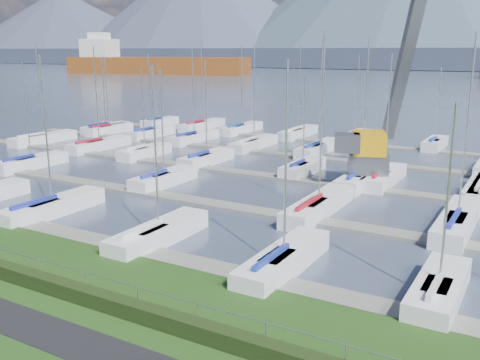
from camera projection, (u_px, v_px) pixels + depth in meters
The scene contains 7 objects.
path at pixel (49, 333), 20.89m from camera, with size 160.00×2.00×0.04m, color black.
hedge at pixel (97, 299), 23.00m from camera, with size 80.00×0.70×0.70m, color black.
fence at pixel (102, 277), 23.13m from camera, with size 0.04×0.04×80.00m, color gray.
docks at pixel (322, 183), 45.36m from camera, with size 90.00×41.60×0.25m.
crane at pixel (380, 117), 44.55m from camera, with size 7.60×12.97×22.35m.
cargo_ship_west at pixel (149, 65), 253.98m from camera, with size 89.23×36.12×21.50m.
sailboat_fleet at pixel (323, 113), 47.45m from camera, with size 75.61×49.19×13.36m.
Camera 1 is at (15.91, -15.63, 10.77)m, focal length 40.00 mm.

